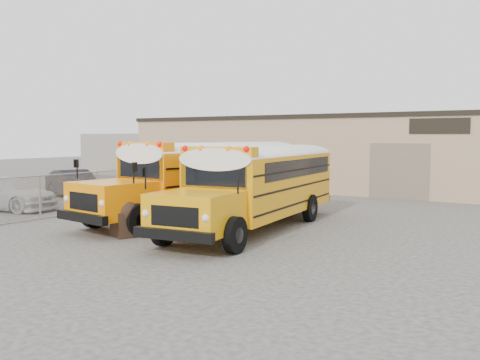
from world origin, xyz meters
The scene contains 9 objects.
ground centered at (0.00, 0.00, 0.00)m, with size 120.00×120.00×0.00m, color #3D3A38.
warehouse centered at (0.00, 19.99, 2.37)m, with size 30.20×10.20×4.67m.
chainlink_fence centered at (-6.00, 3.00, 0.90)m, with size 0.07×18.07×1.81m.
distant_building_left centered at (-22.00, 22.00, 1.80)m, with size 8.00×6.00×3.60m, color gray.
school_bus_left centered at (0.05, 10.70, 1.85)m, with size 4.06×11.15×3.19m.
school_bus_right centered at (1.60, 9.60, 1.78)m, with size 3.78×10.75×3.08m.
tarp_bundle centered at (-0.45, -0.77, 0.66)m, with size 1.09×1.05×1.28m.
car_white centered at (-9.91, 1.00, 0.76)m, with size 2.13×5.23×1.52m, color silver.
car_dark centered at (-11.16, 6.00, 0.77)m, with size 1.62×4.65×1.53m, color black.
Camera 1 is at (12.50, -13.49, 3.36)m, focal length 40.00 mm.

